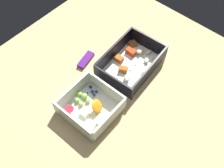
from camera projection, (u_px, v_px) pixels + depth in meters
table_surface at (116, 87)px, 83.00cm from camera, size 80.00×80.00×2.00cm
pasta_container at (131, 63)px, 84.47cm from camera, size 21.19×15.56×6.08cm
fruit_bowl at (90, 107)px, 75.78cm from camera, size 14.72×14.86×5.61cm
candy_bar at (86, 60)px, 86.84cm from camera, size 7.35×3.82×1.20cm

